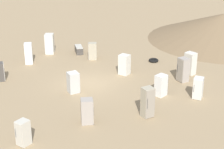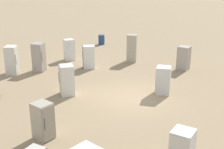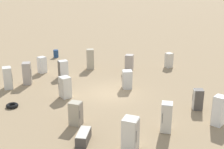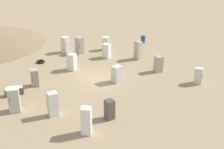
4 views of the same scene
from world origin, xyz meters
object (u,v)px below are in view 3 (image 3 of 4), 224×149
(discarded_fridge_7, at_px, (76,113))
(discarded_fridge_14, at_px, (8,78))
(discarded_fridge_0, at_px, (169,60))
(discarded_fridge_1, at_px, (65,87))
(discarded_fridge_5, at_px, (63,69))
(discarded_fridge_10, at_px, (27,73))
(discarded_fridge_12, at_px, (130,134))
(discarded_fridge_13, at_px, (129,63))
(discarded_fridge_3, at_px, (90,59))
(scrap_tire, at_px, (12,106))
(discarded_fridge_4, at_px, (166,117))
(discarded_fridge_2, at_px, (219,111))
(rusty_barrel, at_px, (56,54))
(discarded_fridge_9, at_px, (198,99))
(discarded_fridge_11, at_px, (42,65))
(discarded_fridge_8, at_px, (83,137))
(discarded_fridge_6, at_px, (127,79))

(discarded_fridge_7, bearing_deg, discarded_fridge_14, -115.91)
(discarded_fridge_0, height_order, discarded_fridge_14, discarded_fridge_14)
(discarded_fridge_1, relative_size, discarded_fridge_14, 0.90)
(discarded_fridge_1, height_order, discarded_fridge_5, discarded_fridge_1)
(discarded_fridge_10, height_order, discarded_fridge_12, discarded_fridge_12)
(discarded_fridge_13, bearing_deg, discarded_fridge_1, 154.62)
(discarded_fridge_7, relative_size, discarded_fridge_10, 0.81)
(discarded_fridge_3, height_order, scrap_tire, discarded_fridge_3)
(discarded_fridge_4, height_order, discarded_fridge_14, discarded_fridge_4)
(discarded_fridge_5, bearing_deg, discarded_fridge_3, -67.26)
(discarded_fridge_0, relative_size, discarded_fridge_2, 0.75)
(rusty_barrel, bearing_deg, discarded_fridge_14, -19.50)
(scrap_tire, bearing_deg, rusty_barrel, 170.17)
(discarded_fridge_3, height_order, discarded_fridge_14, discarded_fridge_3)
(discarded_fridge_9, xyz_separation_m, discarded_fridge_10, (-6.22, -12.09, 0.19))
(discarded_fridge_0, bearing_deg, discarded_fridge_11, -115.94)
(discarded_fridge_4, relative_size, discarded_fridge_10, 0.99)
(discarded_fridge_3, relative_size, discarded_fridge_8, 1.24)
(discarded_fridge_4, xyz_separation_m, discarded_fridge_6, (-7.09, -1.22, -0.16))
(discarded_fridge_3, bearing_deg, discarded_fridge_4, -75.15)
(discarded_fridge_6, height_order, discarded_fridge_13, discarded_fridge_13)
(discarded_fridge_10, bearing_deg, discarded_fridge_8, 22.95)
(discarded_fridge_8, distance_m, rusty_barrel, 17.78)
(discarded_fridge_10, bearing_deg, scrap_tire, -6.48)
(discarded_fridge_3, distance_m, discarded_fridge_6, 6.01)
(discarded_fridge_0, relative_size, discarded_fridge_4, 0.79)
(discarded_fridge_1, bearing_deg, discarded_fridge_4, -163.16)
(discarded_fridge_0, height_order, discarded_fridge_1, discarded_fridge_1)
(discarded_fridge_1, distance_m, discarded_fridge_2, 10.70)
(discarded_fridge_4, height_order, discarded_fridge_12, discarded_fridge_12)
(scrap_tire, bearing_deg, discarded_fridge_3, 144.98)
(discarded_fridge_13, distance_m, rusty_barrel, 8.88)
(discarded_fridge_14, bearing_deg, discarded_fridge_11, 134.51)
(discarded_fridge_3, bearing_deg, rusty_barrel, 125.73)
(discarded_fridge_1, distance_m, rusty_barrel, 11.26)
(rusty_barrel, bearing_deg, discarded_fridge_4, 23.67)
(discarded_fridge_14, distance_m, scrap_tire, 3.86)
(discarded_fridge_9, distance_m, discarded_fridge_13, 9.39)
(discarded_fridge_5, distance_m, discarded_fridge_14, 4.78)
(discarded_fridge_4, distance_m, discarded_fridge_10, 12.81)
(discarded_fridge_13, distance_m, scrap_tire, 11.70)
(discarded_fridge_5, bearing_deg, discarded_fridge_2, -154.52)
(discarded_fridge_4, xyz_separation_m, discarded_fridge_14, (-8.02, -10.55, -0.02))
(discarded_fridge_12, bearing_deg, discarded_fridge_7, -111.12)
(discarded_fridge_12, bearing_deg, discarded_fridge_10, -120.43)
(discarded_fridge_8, height_order, discarded_fridge_11, discarded_fridge_11)
(discarded_fridge_7, distance_m, discarded_fridge_8, 2.18)
(discarded_fridge_0, xyz_separation_m, discarded_fridge_3, (-0.31, -7.50, 0.25))
(discarded_fridge_10, bearing_deg, discarded_fridge_13, 104.73)
(discarded_fridge_9, height_order, scrap_tire, discarded_fridge_9)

